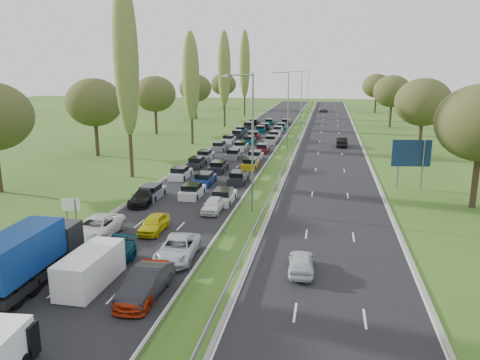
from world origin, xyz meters
The scene contains 24 objects.
ground centered at (4.50, 80.00, 0.00)m, with size 260.00×260.00×0.00m, color #34591B.
near_carriageway centered at (-2.25, 82.50, 0.00)m, with size 10.50×215.00×0.04m, color black.
far_carriageway centered at (11.25, 82.50, 0.00)m, with size 10.50×215.00×0.04m, color black.
central_reservation centered at (4.50, 82.50, 0.55)m, with size 2.36×215.00×0.32m.
lamp_columns centered at (4.50, 78.00, 6.00)m, with size 0.18×140.18×12.00m.
poplar_row centered at (-11.50, 68.17, 12.39)m, with size 2.80×127.80×22.44m.
woodland_left centered at (-22.00, 62.63, 7.68)m, with size 8.00×166.00×11.10m.
woodland_right centered at (24.00, 66.67, 7.68)m, with size 8.00×153.00×11.10m.
traffic_queue_fill centered at (-2.24, 77.58, 0.44)m, with size 9.08×68.79×0.80m.
near_car_2 centered at (-5.84, 34.29, 0.81)m, with size 2.63×5.70×1.58m, color white.
near_car_3 centered at (-5.86, 43.55, 0.69)m, with size 1.88×4.63×1.34m, color black.
near_car_7 centered at (-2.36, 29.30, 0.75)m, with size 2.05×5.05×1.47m, color #05394C.
near_car_8 centered at (-2.10, 36.36, 0.69)m, with size 1.58×3.93×1.34m, color #CCC20D.
near_car_9 centered at (1.25, 26.30, 0.81)m, with size 1.67×4.78×1.58m, color black.
near_car_10 centered at (1.34, 31.67, 0.72)m, with size 2.32×5.03×1.40m, color silver.
near_car_11 centered at (1.15, 25.97, 0.70)m, with size 1.91×4.71×1.37m, color #AD280A.
near_car_12 centered at (1.13, 42.28, 0.67)m, with size 1.54×3.82×1.30m, color white.
far_car_0 centered at (9.49, 31.02, 0.68)m, with size 1.56×3.87×1.32m, color silver.
far_car_1 centered at (13.07, 81.03, 0.82)m, with size 1.69×4.84×1.59m, color black.
far_car_2 centered at (9.29, 145.58, 0.69)m, with size 2.23×4.84×1.34m, color slate.
blue_lorry centered at (-5.87, 26.58, 1.80)m, with size 2.26×8.13×3.43m.
white_van_rear centered at (-2.35, 27.15, 1.06)m, with size 2.01×5.12×2.06m.
info_sign centered at (-9.40, 37.01, 1.37)m, with size 1.50×0.33×2.10m.
direction_sign centered at (19.40, 54.11, 3.57)m, with size 3.98×0.60×5.20m.
Camera 1 is at (10.75, 3.94, 12.25)m, focal length 35.00 mm.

